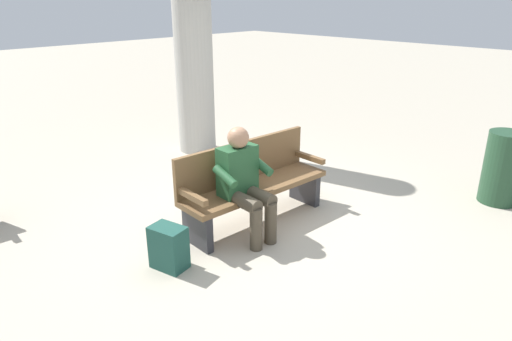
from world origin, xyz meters
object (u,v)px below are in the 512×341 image
bench_near (252,182)px  support_pillar (192,22)px  trash_bin (503,168)px  person_seated (244,181)px  backpack (169,247)px

bench_near → support_pillar: bearing=-112.1°
bench_near → trash_bin: bench_near is taller
trash_bin → person_seated: bearing=-29.8°
person_seated → backpack: person_seated is taller
support_pillar → person_seated: bearing=61.0°
trash_bin → bench_near: bearing=-36.2°
bench_near → person_seated: size_ratio=1.55×
backpack → support_pillar: support_pillar is taller
bench_near → support_pillar: 3.11m
bench_near → backpack: bench_near is taller
backpack → bench_near: bearing=-173.1°
support_pillar → backpack: bearing=47.3°
backpack → trash_bin: trash_bin is taller
bench_near → person_seated: 0.42m
bench_near → support_pillar: (-1.15, -2.43, 1.55)m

